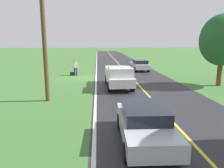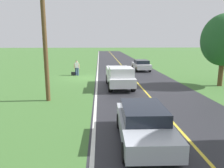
{
  "view_description": "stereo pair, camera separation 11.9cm",
  "coord_description": "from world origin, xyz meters",
  "px_view_note": "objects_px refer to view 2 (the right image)",
  "views": [
    {
      "loc": [
        -1.45,
        22.63,
        3.92
      ],
      "look_at": [
        -2.24,
        11.0,
        1.55
      ],
      "focal_mm": 34.32,
      "sensor_mm": 36.0,
      "label": 1
    },
    {
      "loc": [
        -1.57,
        22.63,
        3.92
      ],
      "look_at": [
        -2.24,
        11.0,
        1.55
      ],
      "focal_mm": 34.32,
      "sensor_mm": 36.0,
      "label": 2
    }
  ],
  "objects_px": {
    "pickup_truck_passing": "(120,76)",
    "suitcase_carried": "(73,74)",
    "tree_far_side_near": "(224,40)",
    "hitchhiker_walking": "(77,67)",
    "sedan_ahead_same_lane": "(144,123)",
    "utility_pole_roadside": "(44,32)",
    "sedan_near_oncoming": "(141,65)"
  },
  "relations": [
    {
      "from": "pickup_truck_passing",
      "to": "suitcase_carried",
      "type": "bearing_deg",
      "value": -54.98
    },
    {
      "from": "tree_far_side_near",
      "to": "hitchhiker_walking",
      "type": "bearing_deg",
      "value": -26.54
    },
    {
      "from": "tree_far_side_near",
      "to": "suitcase_carried",
      "type": "bearing_deg",
      "value": -25.47
    },
    {
      "from": "hitchhiker_walking",
      "to": "suitcase_carried",
      "type": "height_order",
      "value": "hitchhiker_walking"
    },
    {
      "from": "pickup_truck_passing",
      "to": "sedan_ahead_same_lane",
      "type": "height_order",
      "value": "pickup_truck_passing"
    },
    {
      "from": "tree_far_side_near",
      "to": "sedan_ahead_same_lane",
      "type": "bearing_deg",
      "value": 48.77
    },
    {
      "from": "utility_pole_roadside",
      "to": "sedan_near_oncoming",
      "type": "bearing_deg",
      "value": -122.36
    },
    {
      "from": "sedan_near_oncoming",
      "to": "sedan_ahead_same_lane",
      "type": "bearing_deg",
      "value": 79.34
    },
    {
      "from": "hitchhiker_walking",
      "to": "sedan_near_oncoming",
      "type": "bearing_deg",
      "value": -156.39
    },
    {
      "from": "suitcase_carried",
      "to": "tree_far_side_near",
      "type": "relative_size",
      "value": 0.07
    },
    {
      "from": "sedan_near_oncoming",
      "to": "suitcase_carried",
      "type": "bearing_deg",
      "value": 23.19
    },
    {
      "from": "hitchhiker_walking",
      "to": "utility_pole_roadside",
      "type": "bearing_deg",
      "value": 85.59
    },
    {
      "from": "tree_far_side_near",
      "to": "sedan_near_oncoming",
      "type": "relative_size",
      "value": 1.39
    },
    {
      "from": "suitcase_carried",
      "to": "utility_pole_roadside",
      "type": "xyz_separation_m",
      "value": [
        0.4,
        10.45,
        4.26
      ]
    },
    {
      "from": "hitchhiker_walking",
      "to": "pickup_truck_passing",
      "type": "bearing_deg",
      "value": 122.18
    },
    {
      "from": "utility_pole_roadside",
      "to": "suitcase_carried",
      "type": "bearing_deg",
      "value": -92.19
    },
    {
      "from": "suitcase_carried",
      "to": "pickup_truck_passing",
      "type": "xyz_separation_m",
      "value": [
        -4.71,
        6.72,
        0.77
      ]
    },
    {
      "from": "tree_far_side_near",
      "to": "utility_pole_roadside",
      "type": "bearing_deg",
      "value": 15.83
    },
    {
      "from": "pickup_truck_passing",
      "to": "tree_far_side_near",
      "type": "height_order",
      "value": "tree_far_side_near"
    },
    {
      "from": "suitcase_carried",
      "to": "sedan_near_oncoming",
      "type": "height_order",
      "value": "sedan_near_oncoming"
    },
    {
      "from": "hitchhiker_walking",
      "to": "pickup_truck_passing",
      "type": "xyz_separation_m",
      "value": [
        -4.29,
        6.82,
        -0.01
      ]
    },
    {
      "from": "hitchhiker_walking",
      "to": "sedan_ahead_same_lane",
      "type": "distance_m",
      "value": 17.26
    },
    {
      "from": "suitcase_carried",
      "to": "pickup_truck_passing",
      "type": "bearing_deg",
      "value": 31.52
    },
    {
      "from": "suitcase_carried",
      "to": "tree_far_side_near",
      "type": "height_order",
      "value": "tree_far_side_near"
    },
    {
      "from": "suitcase_carried",
      "to": "pickup_truck_passing",
      "type": "height_order",
      "value": "pickup_truck_passing"
    },
    {
      "from": "suitcase_carried",
      "to": "sedan_ahead_same_lane",
      "type": "relative_size",
      "value": 0.1
    },
    {
      "from": "tree_far_side_near",
      "to": "utility_pole_roadside",
      "type": "distance_m",
      "value": 14.56
    },
    {
      "from": "suitcase_carried",
      "to": "tree_far_side_near",
      "type": "xyz_separation_m",
      "value": [
        -13.6,
        6.48,
        3.75
      ]
    },
    {
      "from": "sedan_near_oncoming",
      "to": "sedan_ahead_same_lane",
      "type": "height_order",
      "value": "same"
    },
    {
      "from": "pickup_truck_passing",
      "to": "sedan_near_oncoming",
      "type": "bearing_deg",
      "value": -110.28
    },
    {
      "from": "suitcase_carried",
      "to": "sedan_near_oncoming",
      "type": "bearing_deg",
      "value": 109.68
    },
    {
      "from": "pickup_truck_passing",
      "to": "sedan_near_oncoming",
      "type": "relative_size",
      "value": 1.23
    }
  ]
}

